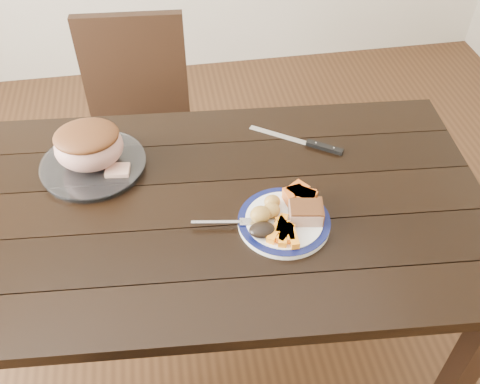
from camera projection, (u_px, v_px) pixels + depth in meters
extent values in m
plane|color=#472B16|center=(219.00, 338.00, 2.06)|extent=(4.00, 4.00, 0.00)
cube|color=black|center=(212.00, 208.00, 1.55)|extent=(1.67, 1.02, 0.04)
cube|color=black|center=(21.00, 218.00, 2.03)|extent=(0.07, 0.07, 0.71)
cube|color=black|center=(463.00, 368.00, 1.59)|extent=(0.07, 0.07, 0.71)
cube|color=black|center=(392.00, 195.00, 2.12)|extent=(0.07, 0.07, 0.71)
cube|color=black|center=(140.00, 148.00, 2.18)|extent=(0.45, 0.45, 0.04)
cube|color=black|center=(134.00, 68.00, 2.14)|extent=(0.42, 0.07, 0.46)
cube|color=black|center=(187.00, 160.00, 2.48)|extent=(0.04, 0.04, 0.43)
cube|color=black|center=(189.00, 216.00, 2.23)|extent=(0.04, 0.04, 0.43)
cube|color=black|center=(109.00, 165.00, 2.46)|extent=(0.04, 0.04, 0.43)
cube|color=black|center=(102.00, 222.00, 2.20)|extent=(0.04, 0.04, 0.43)
cylinder|color=white|center=(284.00, 222.00, 1.47)|extent=(0.25, 0.25, 0.02)
torus|color=#0C113E|center=(284.00, 220.00, 1.47)|extent=(0.25, 0.25, 0.02)
cylinder|color=white|center=(94.00, 166.00, 1.64)|extent=(0.31, 0.31, 0.02)
cube|color=tan|center=(305.00, 213.00, 1.45)|extent=(0.10, 0.08, 0.04)
ellipsoid|color=gold|center=(260.00, 215.00, 1.44)|extent=(0.06, 0.05, 0.05)
ellipsoid|color=gold|center=(272.00, 202.00, 1.48)|extent=(0.05, 0.04, 0.04)
ellipsoid|color=gold|center=(271.00, 210.00, 1.46)|extent=(0.05, 0.04, 0.04)
cube|color=orange|center=(275.00, 232.00, 1.41)|extent=(0.06, 0.07, 0.02)
cube|color=orange|center=(284.00, 227.00, 1.43)|extent=(0.04, 0.07, 0.02)
cube|color=orange|center=(286.00, 234.00, 1.41)|extent=(0.06, 0.07, 0.02)
cube|color=orange|center=(282.00, 225.00, 1.43)|extent=(0.05, 0.07, 0.02)
cube|color=orange|center=(293.00, 237.00, 1.40)|extent=(0.02, 0.07, 0.02)
cube|color=orange|center=(289.00, 232.00, 1.42)|extent=(0.03, 0.07, 0.02)
cube|color=orange|center=(283.00, 236.00, 1.41)|extent=(0.04, 0.07, 0.02)
cube|color=orange|center=(305.00, 198.00, 1.49)|extent=(0.07, 0.07, 0.04)
cube|color=orange|center=(294.00, 196.00, 1.50)|extent=(0.06, 0.05, 0.04)
cube|color=orange|center=(305.00, 198.00, 1.49)|extent=(0.07, 0.06, 0.04)
cube|color=orange|center=(297.00, 192.00, 1.51)|extent=(0.07, 0.07, 0.04)
ellipsoid|color=black|center=(262.00, 230.00, 1.41)|extent=(0.07, 0.05, 0.03)
cube|color=silver|center=(217.00, 223.00, 1.45)|extent=(0.14, 0.03, 0.00)
cube|color=silver|center=(248.00, 222.00, 1.45)|extent=(0.05, 0.03, 0.00)
ellipsoid|color=tan|center=(89.00, 147.00, 1.59)|extent=(0.20, 0.18, 0.13)
cube|color=tan|center=(118.00, 171.00, 1.60)|extent=(0.08, 0.06, 0.02)
cube|color=silver|center=(278.00, 135.00, 1.75)|extent=(0.18, 0.13, 0.00)
cube|color=black|center=(324.00, 147.00, 1.70)|extent=(0.11, 0.09, 0.01)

